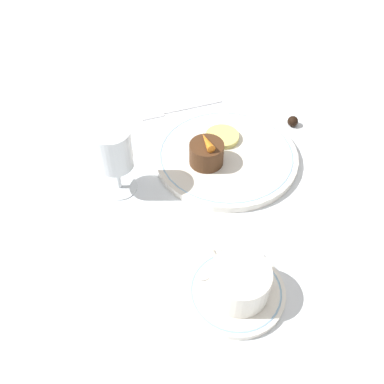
{
  "coord_description": "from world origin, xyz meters",
  "views": [
    {
      "loc": [
        -0.51,
        0.38,
        0.61
      ],
      "look_at": [
        -0.08,
        0.1,
        0.04
      ],
      "focal_mm": 42.0,
      "sensor_mm": 36.0,
      "label": 1
    }
  ],
  "objects": [
    {
      "name": "saucer",
      "position": [
        -0.26,
        0.13,
        0.01
      ],
      "size": [
        0.15,
        0.15,
        0.01
      ],
      "color": "white",
      "rests_on": "ground_plane"
    },
    {
      "name": "dinner_plate",
      "position": [
        -0.01,
        -0.03,
        0.01
      ],
      "size": [
        0.28,
        0.28,
        0.01
      ],
      "color": "white",
      "rests_on": "ground_plane"
    },
    {
      "name": "wine_glass",
      "position": [
        0.04,
        0.18,
        0.09
      ],
      "size": [
        0.07,
        0.07,
        0.13
      ],
      "color": "silver",
      "rests_on": "ground_plane"
    },
    {
      "name": "fork",
      "position": [
        0.18,
        -0.02,
        0.0
      ],
      "size": [
        0.06,
        0.18,
        0.01
      ],
      "color": "silver",
      "rests_on": "ground_plane"
    },
    {
      "name": "pineapple_slice",
      "position": [
        0.03,
        -0.05,
        0.02
      ],
      "size": [
        0.07,
        0.07,
        0.01
      ],
      "color": "#EFE075",
      "rests_on": "dinner_plate"
    },
    {
      "name": "dessert_cake",
      "position": [
        -0.01,
        0.02,
        0.04
      ],
      "size": [
        0.06,
        0.06,
        0.04
      ],
      "color": "#4C2D19",
      "rests_on": "dinner_plate"
    },
    {
      "name": "carrot_garnish",
      "position": [
        -0.01,
        0.02,
        0.07
      ],
      "size": [
        0.05,
        0.03,
        0.02
      ],
      "color": "orange",
      "rests_on": "dessert_cake"
    },
    {
      "name": "ground_plane",
      "position": [
        0.0,
        0.0,
        0.0
      ],
      "size": [
        3.0,
        3.0,
        0.0
      ],
      "primitive_type": "plane",
      "color": "white"
    },
    {
      "name": "chocolate_truffle",
      "position": [
        -0.0,
        -0.21,
        0.01
      ],
      "size": [
        0.02,
        0.02,
        0.02
      ],
      "color": "black",
      "rests_on": "ground_plane"
    },
    {
      "name": "spoon",
      "position": [
        -0.21,
        0.13,
        0.01
      ],
      "size": [
        0.02,
        0.11,
        0.0
      ],
      "color": "silver",
      "rests_on": "saucer"
    },
    {
      "name": "coffee_cup",
      "position": [
        -0.26,
        0.13,
        0.04
      ],
      "size": [
        0.12,
        0.09,
        0.05
      ],
      "color": "white",
      "rests_on": "saucer"
    }
  ]
}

